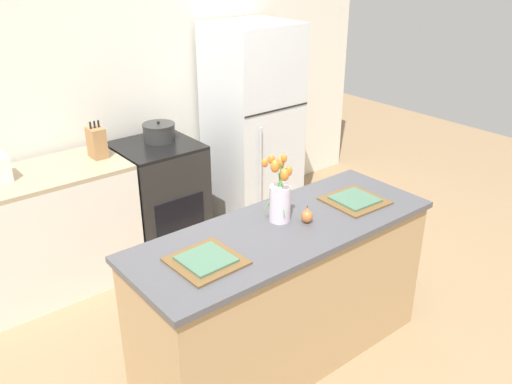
{
  "coord_description": "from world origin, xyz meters",
  "views": [
    {
      "loc": [
        -1.76,
        -1.93,
        2.31
      ],
      "look_at": [
        0.0,
        0.25,
        1.01
      ],
      "focal_mm": 38.0,
      "sensor_mm": 36.0,
      "label": 1
    }
  ],
  "objects_px": {
    "plate_setting_left": "(206,260)",
    "plate_setting_right": "(355,200)",
    "stove_range": "(160,197)",
    "flower_vase": "(280,196)",
    "pear_figurine": "(307,216)",
    "knife_block": "(97,143)",
    "refrigerator": "(252,125)",
    "cooking_pot": "(159,132)"
  },
  "relations": [
    {
      "from": "plate_setting_left",
      "to": "plate_setting_right",
      "type": "xyz_separation_m",
      "value": [
        1.08,
        0.0,
        0.0
      ]
    },
    {
      "from": "stove_range",
      "to": "flower_vase",
      "type": "relative_size",
      "value": 2.3
    },
    {
      "from": "plate_setting_left",
      "to": "plate_setting_right",
      "type": "relative_size",
      "value": 1.0
    },
    {
      "from": "pear_figurine",
      "to": "knife_block",
      "type": "relative_size",
      "value": 0.39
    },
    {
      "from": "refrigerator",
      "to": "plate_setting_right",
      "type": "bearing_deg",
      "value": -107.44
    },
    {
      "from": "flower_vase",
      "to": "refrigerator",
      "type": "bearing_deg",
      "value": 56.14
    },
    {
      "from": "stove_range",
      "to": "plate_setting_right",
      "type": "bearing_deg",
      "value": -74.94
    },
    {
      "from": "flower_vase",
      "to": "knife_block",
      "type": "height_order",
      "value": "flower_vase"
    },
    {
      "from": "stove_range",
      "to": "plate_setting_right",
      "type": "xyz_separation_m",
      "value": [
        0.44,
        -1.63,
        0.45
      ]
    },
    {
      "from": "plate_setting_right",
      "to": "stove_range",
      "type": "bearing_deg",
      "value": 105.06
    },
    {
      "from": "pear_figurine",
      "to": "plate_setting_right",
      "type": "xyz_separation_m",
      "value": [
        0.41,
        0.01,
        -0.03
      ]
    },
    {
      "from": "stove_range",
      "to": "refrigerator",
      "type": "xyz_separation_m",
      "value": [
        0.95,
        0.0,
        0.41
      ]
    },
    {
      "from": "flower_vase",
      "to": "cooking_pot",
      "type": "xyz_separation_m",
      "value": [
        0.14,
        1.58,
        -0.08
      ]
    },
    {
      "from": "pear_figurine",
      "to": "plate_setting_right",
      "type": "height_order",
      "value": "pear_figurine"
    },
    {
      "from": "refrigerator",
      "to": "pear_figurine",
      "type": "relative_size",
      "value": 16.42
    },
    {
      "from": "pear_figurine",
      "to": "knife_block",
      "type": "distance_m",
      "value": 1.73
    },
    {
      "from": "plate_setting_left",
      "to": "stove_range",
      "type": "bearing_deg",
      "value": 68.6
    },
    {
      "from": "plate_setting_right",
      "to": "pear_figurine",
      "type": "bearing_deg",
      "value": -178.52
    },
    {
      "from": "flower_vase",
      "to": "pear_figurine",
      "type": "relative_size",
      "value": 3.71
    },
    {
      "from": "flower_vase",
      "to": "cooking_pot",
      "type": "distance_m",
      "value": 1.59
    },
    {
      "from": "flower_vase",
      "to": "cooking_pot",
      "type": "bearing_deg",
      "value": 84.88
    },
    {
      "from": "flower_vase",
      "to": "pear_figurine",
      "type": "distance_m",
      "value": 0.19
    },
    {
      "from": "flower_vase",
      "to": "cooking_pot",
      "type": "relative_size",
      "value": 1.54
    },
    {
      "from": "knife_block",
      "to": "stove_range",
      "type": "bearing_deg",
      "value": -2.65
    },
    {
      "from": "flower_vase",
      "to": "cooking_pot",
      "type": "height_order",
      "value": "flower_vase"
    },
    {
      "from": "refrigerator",
      "to": "cooking_pot",
      "type": "relative_size",
      "value": 6.8
    },
    {
      "from": "refrigerator",
      "to": "plate_setting_left",
      "type": "height_order",
      "value": "refrigerator"
    },
    {
      "from": "plate_setting_left",
      "to": "refrigerator",
      "type": "bearing_deg",
      "value": 45.72
    },
    {
      "from": "refrigerator",
      "to": "knife_block",
      "type": "xyz_separation_m",
      "value": [
        -1.4,
        0.02,
        0.15
      ]
    },
    {
      "from": "stove_range",
      "to": "knife_block",
      "type": "bearing_deg",
      "value": 177.35
    },
    {
      "from": "cooking_pot",
      "to": "plate_setting_left",
      "type": "bearing_deg",
      "value": -112.72
    },
    {
      "from": "plate_setting_left",
      "to": "pear_figurine",
      "type": "bearing_deg",
      "value": -0.91
    },
    {
      "from": "flower_vase",
      "to": "plate_setting_left",
      "type": "distance_m",
      "value": 0.59
    },
    {
      "from": "refrigerator",
      "to": "knife_block",
      "type": "height_order",
      "value": "refrigerator"
    },
    {
      "from": "cooking_pot",
      "to": "knife_block",
      "type": "relative_size",
      "value": 0.94
    },
    {
      "from": "knife_block",
      "to": "cooking_pot",
      "type": "bearing_deg",
      "value": 4.26
    },
    {
      "from": "pear_figurine",
      "to": "cooking_pot",
      "type": "bearing_deg",
      "value": 88.69
    },
    {
      "from": "stove_range",
      "to": "cooking_pot",
      "type": "bearing_deg",
      "value": 41.17
    },
    {
      "from": "refrigerator",
      "to": "pear_figurine",
      "type": "distance_m",
      "value": 1.88
    },
    {
      "from": "plate_setting_right",
      "to": "cooking_pot",
      "type": "relative_size",
      "value": 1.32
    },
    {
      "from": "pear_figurine",
      "to": "cooking_pot",
      "type": "xyz_separation_m",
      "value": [
        0.04,
        1.7,
        0.03
      ]
    },
    {
      "from": "stove_range",
      "to": "pear_figurine",
      "type": "xyz_separation_m",
      "value": [
        0.03,
        -1.64,
        0.48
      ]
    }
  ]
}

